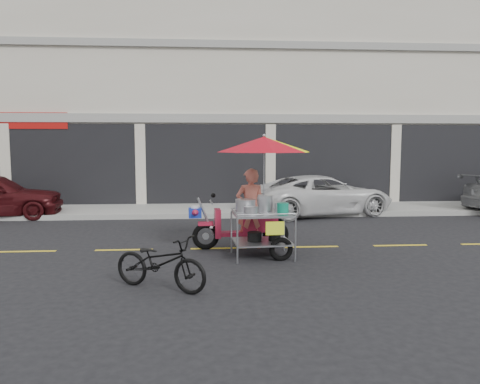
{
  "coord_description": "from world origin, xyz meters",
  "views": [
    {
      "loc": [
        -2.26,
        -9.83,
        2.24
      ],
      "look_at": [
        -1.5,
        0.6,
        1.15
      ],
      "focal_mm": 35.0,
      "sensor_mm": 36.0,
      "label": 1
    }
  ],
  "objects": [
    {
      "name": "near_bicycle",
      "position": [
        -2.97,
        -2.76,
        0.42
      ],
      "size": [
        1.68,
        1.27,
        0.85
      ],
      "primitive_type": "imported",
      "rotation": [
        0.0,
        0.0,
        1.07
      ],
      "color": "black",
      "rests_on": "ground"
    },
    {
      "name": "ground",
      "position": [
        0.0,
        0.0,
        0.0
      ],
      "size": [
        90.0,
        90.0,
        0.0
      ],
      "primitive_type": "plane",
      "color": "black"
    },
    {
      "name": "centerline",
      "position": [
        0.0,
        0.0,
        0.0
      ],
      "size": [
        42.0,
        0.1,
        0.01
      ],
      "primitive_type": "cube",
      "color": "gold",
      "rests_on": "ground"
    },
    {
      "name": "shophouse_block",
      "position": [
        2.82,
        10.59,
        4.24
      ],
      "size": [
        36.0,
        8.11,
        10.4
      ],
      "color": "beige",
      "rests_on": "ground"
    },
    {
      "name": "sidewalk",
      "position": [
        0.0,
        5.5,
        0.07
      ],
      "size": [
        45.0,
        3.0,
        0.15
      ],
      "primitive_type": "cube",
      "color": "gray",
      "rests_on": "ground"
    },
    {
      "name": "white_pickup",
      "position": [
        1.38,
        4.58,
        0.62
      ],
      "size": [
        4.84,
        3.08,
        1.24
      ],
      "primitive_type": "imported",
      "rotation": [
        0.0,
        0.0,
        1.81
      ],
      "color": "silver",
      "rests_on": "ground"
    },
    {
      "name": "food_vendor_rig",
      "position": [
        -1.22,
        -0.46,
        1.53
      ],
      "size": [
        2.51,
        1.98,
        2.43
      ],
      "rotation": [
        0.0,
        0.0,
        0.07
      ],
      "color": "black",
      "rests_on": "ground"
    }
  ]
}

